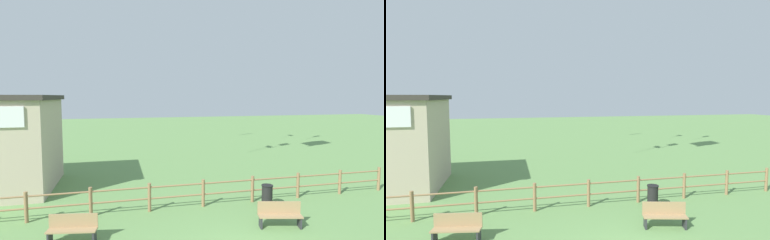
% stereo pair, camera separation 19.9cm
% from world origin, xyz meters
% --- Properties ---
extents(wooden_fence, '(18.58, 0.14, 1.18)m').
position_xyz_m(wooden_fence, '(0.00, 5.17, 0.67)').
color(wooden_fence, olive).
rests_on(wooden_fence, ground_plane).
extents(park_bench_near_fence, '(1.62, 0.77, 0.91)m').
position_xyz_m(park_bench_near_fence, '(2.14, 2.56, 0.48)').
color(park_bench_near_fence, '#9E7F56').
rests_on(park_bench_near_fence, ground_plane).
extents(park_bench_by_building, '(1.62, 0.67, 0.91)m').
position_xyz_m(park_bench_by_building, '(-5.00, 3.14, 0.48)').
color(park_bench_by_building, '#9E7F56').
rests_on(park_bench_by_building, ground_plane).
extents(trash_bin, '(0.49, 0.49, 0.96)m').
position_xyz_m(trash_bin, '(2.64, 4.44, 0.48)').
color(trash_bin, black).
rests_on(trash_bin, ground_plane).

